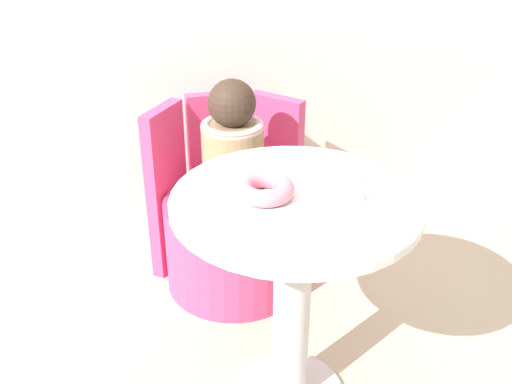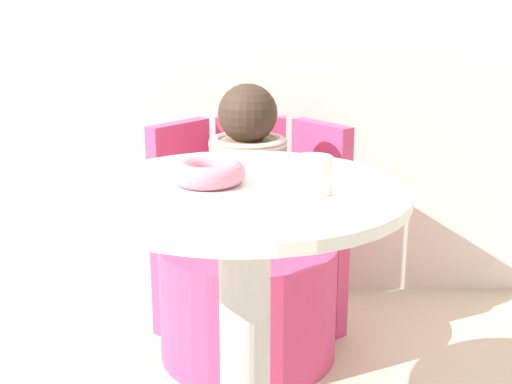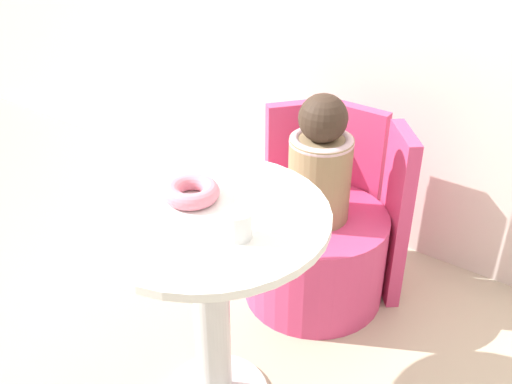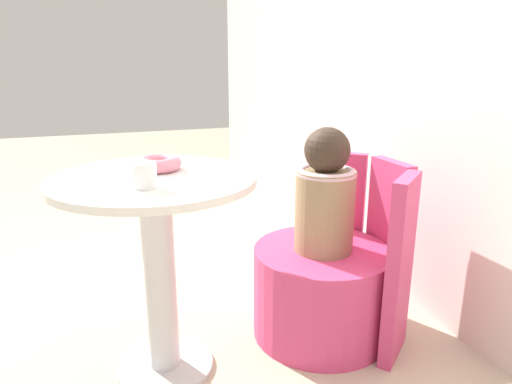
{
  "view_description": "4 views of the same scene",
  "coord_description": "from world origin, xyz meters",
  "px_view_note": "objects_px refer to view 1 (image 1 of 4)",
  "views": [
    {
      "loc": [
        -0.5,
        -1.33,
        1.48
      ],
      "look_at": [
        -0.04,
        0.25,
        0.59
      ],
      "focal_mm": 42.0,
      "sensor_mm": 36.0,
      "label": 1
    },
    {
      "loc": [
        0.04,
        -1.42,
        1.11
      ],
      "look_at": [
        -0.0,
        0.23,
        0.63
      ],
      "focal_mm": 50.0,
      "sensor_mm": 36.0,
      "label": 2
    },
    {
      "loc": [
        0.87,
        -1.05,
        1.58
      ],
      "look_at": [
        -0.06,
        0.24,
        0.63
      ],
      "focal_mm": 42.0,
      "sensor_mm": 36.0,
      "label": 3
    },
    {
      "loc": [
        1.43,
        -0.21,
        1.07
      ],
      "look_at": [
        -0.01,
        0.31,
        0.63
      ],
      "focal_mm": 32.0,
      "sensor_mm": 36.0,
      "label": 4
    }
  ],
  "objects_px": {
    "round_table": "(293,264)",
    "donut": "(265,189)",
    "tub_chair": "(235,242)",
    "cup": "(351,186)",
    "child_figure": "(233,148)"
  },
  "relations": [
    {
      "from": "round_table",
      "to": "tub_chair",
      "type": "xyz_separation_m",
      "value": [
        -0.02,
        0.64,
        -0.32
      ]
    },
    {
      "from": "round_table",
      "to": "tub_chair",
      "type": "distance_m",
      "value": 0.71
    },
    {
      "from": "child_figure",
      "to": "round_table",
      "type": "bearing_deg",
      "value": -88.64
    },
    {
      "from": "tub_chair",
      "to": "round_table",
      "type": "bearing_deg",
      "value": -88.64
    },
    {
      "from": "round_table",
      "to": "donut",
      "type": "relative_size",
      "value": 4.59
    },
    {
      "from": "cup",
      "to": "donut",
      "type": "bearing_deg",
      "value": 161.81
    },
    {
      "from": "tub_chair",
      "to": "child_figure",
      "type": "distance_m",
      "value": 0.4
    },
    {
      "from": "round_table",
      "to": "cup",
      "type": "xyz_separation_m",
      "value": [
        0.14,
        -0.04,
        0.25
      ]
    },
    {
      "from": "donut",
      "to": "child_figure",
      "type": "bearing_deg",
      "value": 84.26
    },
    {
      "from": "tub_chair",
      "to": "donut",
      "type": "distance_m",
      "value": 0.83
    },
    {
      "from": "round_table",
      "to": "donut",
      "type": "distance_m",
      "value": 0.25
    },
    {
      "from": "tub_chair",
      "to": "donut",
      "type": "height_order",
      "value": "donut"
    },
    {
      "from": "child_figure",
      "to": "cup",
      "type": "xyz_separation_m",
      "value": [
        0.15,
        -0.68,
        0.17
      ]
    },
    {
      "from": "tub_chair",
      "to": "cup",
      "type": "relative_size",
      "value": 7.3
    },
    {
      "from": "tub_chair",
      "to": "cup",
      "type": "xyz_separation_m",
      "value": [
        0.15,
        -0.68,
        0.57
      ]
    }
  ]
}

